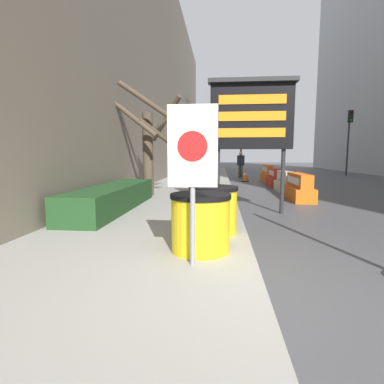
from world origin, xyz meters
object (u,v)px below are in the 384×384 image
Objects in this scene: warning_sign at (193,158)px; traffic_light_near_curb at (241,129)px; jersey_barrier_cream at (286,183)px; jersey_barrier_red_striped at (275,179)px; traffic_cone_near at (245,175)px; jersey_barrier_orange_near at (267,175)px; barrel_drum_middle at (213,210)px; barrel_drum_foreground at (200,222)px; jersey_barrier_orange_far at (299,188)px; message_board at (251,116)px; traffic_light_far_side at (349,129)px; pedestrian_worker at (241,162)px.

warning_sign is 17.45m from traffic_light_near_curb.
jersey_barrier_red_striped is at bearing 90.00° from jersey_barrier_cream.
traffic_cone_near is at bearing 103.57° from jersey_barrier_cream.
warning_sign is at bearing -102.26° from jersey_barrier_orange_near.
jersey_barrier_orange_near is at bearing 77.13° from barrel_drum_middle.
traffic_light_near_curb is at bearing 100.28° from jersey_barrier_red_striped.
barrel_drum_foreground reaches higher than jersey_barrier_cream.
jersey_barrier_orange_far reaches higher than traffic_cone_near.
jersey_barrier_orange_near reaches higher than traffic_cone_near.
barrel_drum_foreground is 0.49× the size of jersey_barrier_red_striped.
jersey_barrier_orange_far is at bearing 52.95° from message_board.
traffic_light_far_side reaches higher than jersey_barrier_orange_near.
jersey_barrier_red_striped is at bearing -127.97° from traffic_light_far_side.
traffic_light_far_side reaches higher than barrel_drum_foreground.
warning_sign is 0.89× the size of jersey_barrier_orange_near.
message_board is at bearing 72.20° from barrel_drum_middle.
barrel_drum_foreground and barrel_drum_middle have the same top height.
warning_sign is 13.51m from jersey_barrier_orange_near.
traffic_cone_near is (-1.17, 6.88, -0.04)m from jersey_barrier_orange_far.
message_board reaches higher than barrel_drum_middle.
jersey_barrier_orange_near is at bearing 90.00° from jersey_barrier_orange_far.
warning_sign is 16.39m from pedestrian_worker.
jersey_barrier_red_striped is at bearing -90.00° from jersey_barrier_orange_near.
pedestrian_worker is (-1.25, 3.14, 0.58)m from jersey_barrier_orange_near.
message_board is 17.17m from traffic_light_far_side.
warning_sign is 2.68× the size of traffic_cone_near.
traffic_light_far_side reaches higher than pedestrian_worker.
barrel_drum_middle is 5.70m from jersey_barrier_orange_far.
traffic_light_near_curb reaches higher than barrel_drum_foreground.
message_board is at bearing -93.96° from traffic_cone_near.
jersey_barrier_orange_far is at bearing 66.44° from warning_sign.
barrel_drum_middle is 9.64m from jersey_barrier_red_striped.
traffic_light_far_side reaches higher than jersey_barrier_orange_far.
jersey_barrier_orange_far is 2.03m from jersey_barrier_cream.
traffic_light_far_side reaches higher than barrel_drum_middle.
pedestrian_worker is at bearing 97.30° from jersey_barrier_orange_far.
traffic_cone_near is (1.63, 12.89, -0.21)m from barrel_drum_foreground.
jersey_barrier_cream is 1.05× the size of pedestrian_worker.
warning_sign is 7.23m from jersey_barrier_orange_far.
warning_sign is 9.11m from jersey_barrier_cream.
jersey_barrier_orange_far reaches higher than jersey_barrier_cream.
traffic_light_far_side is (6.52, 8.36, 2.92)m from jersey_barrier_red_striped.
barrel_drum_foreground is 0.44× the size of jersey_barrier_orange_far.
jersey_barrier_orange_far is 4.23m from jersey_barrier_red_striped.
barrel_drum_middle is at bearing -107.80° from message_board.
traffic_light_far_side is at bearing 58.29° from jersey_barrier_cream.
barrel_drum_foreground reaches higher than jersey_barrier_orange_far.
jersey_barrier_orange_far is at bearing -117.40° from traffic_light_far_side.
jersey_barrier_orange_far is 9.85m from pedestrian_worker.
jersey_barrier_red_striped is (-0.00, 4.23, -0.00)m from jersey_barrier_orange_far.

